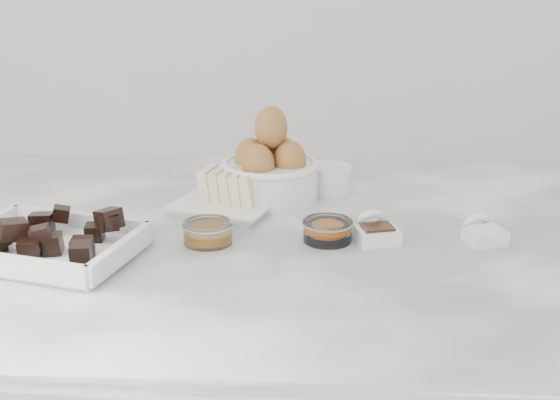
# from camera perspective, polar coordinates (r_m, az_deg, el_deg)

# --- Properties ---
(marble_slab) EXTENTS (1.20, 0.80, 0.04)m
(marble_slab) POSITION_cam_1_polar(r_m,az_deg,el_deg) (1.15, -1.07, -3.31)
(marble_slab) COLOR white
(marble_slab) RESTS_ON cabinet
(chocolate_dish) EXTENTS (0.27, 0.23, 0.06)m
(chocolate_dish) POSITION_cam_1_polar(r_m,az_deg,el_deg) (1.09, -16.60, -2.78)
(chocolate_dish) COLOR white
(chocolate_dish) RESTS_ON marble_slab
(butter_plate) EXTENTS (0.19, 0.19, 0.06)m
(butter_plate) POSITION_cam_1_polar(r_m,az_deg,el_deg) (1.24, -3.96, 0.44)
(butter_plate) COLOR white
(butter_plate) RESTS_ON marble_slab
(sugar_ramekin) EXTENTS (0.08, 0.08, 0.05)m
(sugar_ramekin) POSITION_cam_1_polar(r_m,az_deg,el_deg) (1.31, 3.61, 1.64)
(sugar_ramekin) COLOR white
(sugar_ramekin) RESTS_ON marble_slab
(egg_bowl) EXTENTS (0.16, 0.16, 0.15)m
(egg_bowl) POSITION_cam_1_polar(r_m,az_deg,el_deg) (1.27, -0.74, 2.23)
(egg_bowl) COLOR white
(egg_bowl) RESTS_ON marble_slab
(honey_bowl) EXTENTS (0.07, 0.07, 0.03)m
(honey_bowl) POSITION_cam_1_polar(r_m,az_deg,el_deg) (1.10, -5.30, -2.33)
(honey_bowl) COLOR white
(honey_bowl) RESTS_ON marble_slab
(zest_bowl) EXTENTS (0.07, 0.07, 0.03)m
(zest_bowl) POSITION_cam_1_polar(r_m,az_deg,el_deg) (1.10, 3.50, -2.17)
(zest_bowl) COLOR white
(zest_bowl) RESTS_ON marble_slab
(vanilla_spoon) EXTENTS (0.07, 0.08, 0.04)m
(vanilla_spoon) POSITION_cam_1_polar(r_m,az_deg,el_deg) (1.11, 7.00, -2.24)
(vanilla_spoon) COLOR white
(vanilla_spoon) RESTS_ON marble_slab
(salt_spoon) EXTENTS (0.07, 0.08, 0.04)m
(salt_spoon) POSITION_cam_1_polar(r_m,az_deg,el_deg) (1.14, 14.62, -2.31)
(salt_spoon) COLOR white
(salt_spoon) RESTS_ON marble_slab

